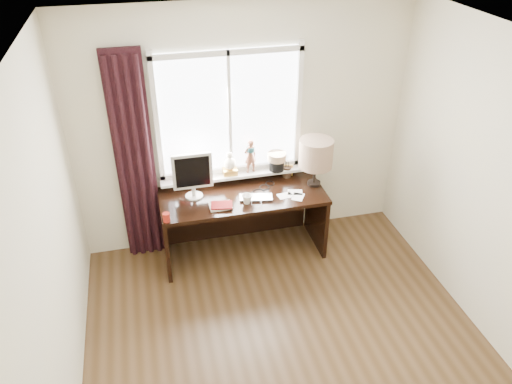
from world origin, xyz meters
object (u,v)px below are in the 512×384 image
object	(u,v)px
table_lamp	(316,154)
desk	(241,209)
laptop	(256,198)
monitor	(192,173)
mug	(247,199)
red_cup	(166,217)

from	to	relation	value
table_lamp	desk	bearing A→B (deg)	174.33
laptop	desk	world-z (taller)	laptop
monitor	table_lamp	size ratio (longest dim) A/B	0.94
mug	red_cup	distance (m)	0.82
mug	monitor	world-z (taller)	monitor
desk	red_cup	bearing A→B (deg)	-153.62
red_cup	table_lamp	distance (m)	1.64
mug	desk	bearing A→B (deg)	91.49
mug	table_lamp	xyz separation A→B (m)	(0.77, 0.19, 0.31)
desk	table_lamp	distance (m)	0.99
laptop	monitor	size ratio (longest dim) A/B	0.68
laptop	mug	distance (m)	0.13
mug	laptop	bearing A→B (deg)	27.23
laptop	monitor	bearing A→B (deg)	174.46
mug	desk	world-z (taller)	mug
desk	mug	bearing A→B (deg)	-88.51
laptop	monitor	distance (m)	0.69
mug	red_cup	size ratio (longest dim) A/B	1.13
red_cup	desk	world-z (taller)	red_cup
table_lamp	laptop	bearing A→B (deg)	-168.70
laptop	desk	bearing A→B (deg)	130.87
laptop	mug	xyz separation A→B (m)	(-0.11, -0.06, 0.04)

